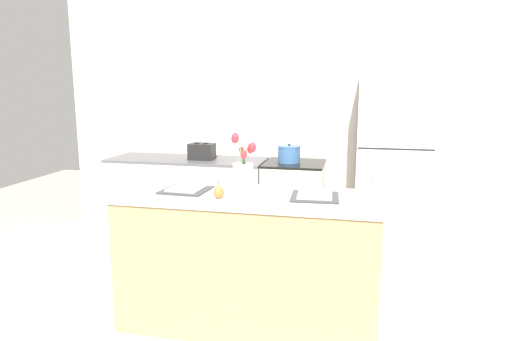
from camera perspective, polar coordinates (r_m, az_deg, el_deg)
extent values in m
plane|color=beige|center=(3.46, -0.96, -18.60)|extent=(10.00, 10.00, 0.00)
cube|color=silver|center=(4.99, 4.43, 6.76)|extent=(5.20, 0.08, 2.70)
cube|color=tan|center=(3.26, -0.98, -11.52)|extent=(1.76, 0.62, 0.92)
cube|color=silver|center=(3.11, -1.01, -3.33)|extent=(1.80, 0.66, 0.03)
cube|color=silver|center=(5.02, -8.48, -3.81)|extent=(1.68, 0.60, 0.88)
cube|color=#515156|center=(4.93, -8.62, 1.34)|extent=(1.68, 0.60, 0.03)
cube|color=silver|center=(4.74, 4.77, -4.58)|extent=(0.60, 0.60, 0.89)
cube|color=black|center=(4.64, 4.86, 0.87)|extent=(0.60, 0.60, 0.02)
cube|color=black|center=(4.46, 4.22, -6.01)|extent=(0.42, 0.01, 0.29)
cube|color=silver|center=(4.61, 16.63, 0.46)|extent=(0.68, 0.64, 1.81)
cube|color=black|center=(4.26, 17.07, 2.58)|extent=(0.67, 0.01, 0.01)
cylinder|color=#B2B5B7|center=(4.33, 14.25, -4.00)|extent=(0.02, 0.02, 0.79)
cylinder|color=silver|center=(3.06, -1.62, -1.15)|extent=(0.14, 0.14, 0.22)
cylinder|color=#569E4C|center=(3.04, -1.10, 0.19)|extent=(0.08, 0.02, 0.25)
ellipsoid|color=red|center=(3.02, -0.43, 2.91)|extent=(0.05, 0.05, 0.07)
cylinder|color=#569E4C|center=(3.07, -1.26, 0.15)|extent=(0.05, 0.08, 0.23)
ellipsoid|color=red|center=(3.07, -0.72, 2.74)|extent=(0.05, 0.05, 0.07)
cylinder|color=#569E4C|center=(3.07, -1.73, 0.11)|extent=(0.03, 0.06, 0.23)
ellipsoid|color=red|center=(3.08, -1.84, 2.59)|extent=(0.03, 0.03, 0.05)
cylinder|color=#569E4C|center=(3.04, -1.82, 0.78)|extent=(0.11, 0.03, 0.30)
ellipsoid|color=red|center=(3.04, -2.75, 3.96)|extent=(0.04, 0.04, 0.06)
cylinder|color=#569E4C|center=(3.02, -2.18, 0.72)|extent=(0.04, 0.04, 0.32)
ellipsoid|color=red|center=(2.98, -2.61, 4.10)|extent=(0.05, 0.05, 0.07)
cylinder|color=#569E4C|center=(3.03, -1.59, -0.18)|extent=(0.03, 0.08, 0.21)
ellipsoid|color=red|center=(2.96, -1.54, 2.04)|extent=(0.04, 0.04, 0.06)
ellipsoid|color=#C66B33|center=(3.00, -4.69, -2.75)|extent=(0.07, 0.07, 0.08)
cone|color=#C66B33|center=(2.99, -4.70, -1.88)|extent=(0.04, 0.04, 0.03)
cylinder|color=brown|center=(2.98, -4.71, -1.48)|extent=(0.01, 0.01, 0.02)
cube|color=#333338|center=(3.25, -8.74, -2.42)|extent=(0.33, 0.33, 0.01)
cube|color=silver|center=(3.25, -8.75, -2.21)|extent=(0.24, 0.24, 0.01)
cube|color=#333338|center=(3.04, 7.36, -3.28)|extent=(0.33, 0.33, 0.01)
cube|color=silver|center=(3.04, 7.37, -3.06)|extent=(0.24, 0.24, 0.01)
cube|color=black|center=(4.83, -6.78, 2.39)|extent=(0.26, 0.18, 0.17)
cube|color=black|center=(4.83, -7.32, 3.40)|extent=(0.05, 0.11, 0.01)
cube|color=black|center=(4.80, -6.29, 3.37)|extent=(0.05, 0.11, 0.01)
cube|color=black|center=(4.87, -8.35, 2.73)|extent=(0.02, 0.02, 0.02)
cylinder|color=#386093|center=(4.63, 4.16, 1.98)|extent=(0.23, 0.23, 0.16)
cylinder|color=#386093|center=(4.62, 4.17, 3.02)|extent=(0.23, 0.23, 0.01)
sphere|color=black|center=(4.61, 4.17, 3.26)|extent=(0.02, 0.02, 0.02)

